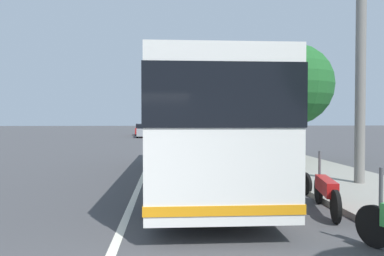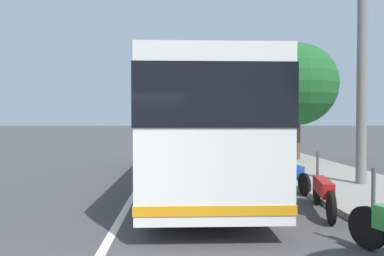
{
  "view_description": "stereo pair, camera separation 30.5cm",
  "coord_description": "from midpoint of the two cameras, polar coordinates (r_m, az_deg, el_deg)",
  "views": [
    {
      "loc": [
        -3.09,
        -0.82,
        2.02
      ],
      "look_at": [
        7.98,
        -1.64,
        1.75
      ],
      "focal_mm": 32.98,
      "sensor_mm": 36.0,
      "label": 1
    },
    {
      "loc": [
        -3.11,
        -1.13,
        2.02
      ],
      "look_at": [
        7.98,
        -1.64,
        1.75
      ],
      "focal_mm": 32.98,
      "sensor_mm": 36.0,
      "label": 2
    }
  ],
  "objects": [
    {
      "name": "sidewalk_curb",
      "position": [
        14.29,
        18.06,
        -6.53
      ],
      "size": [
        110.0,
        3.6,
        0.14
      ],
      "primitive_type": "cube",
      "color": "gray",
      "rests_on": "ground"
    },
    {
      "name": "lane_divider_line",
      "position": [
        13.29,
        -8.44,
        -7.36
      ],
      "size": [
        110.0,
        0.16,
        0.01
      ],
      "primitive_type": "cube",
      "color": "silver",
      "rests_on": "ground"
    },
    {
      "name": "car_side_street",
      "position": [
        46.13,
        -8.21,
        -0.28
      ],
      "size": [
        4.24,
        1.92,
        1.47
      ],
      "rotation": [
        0.0,
        0.0,
        3.18
      ],
      "color": "red",
      "rests_on": "ground"
    },
    {
      "name": "utility_pole",
      "position": [
        11.68,
        24.94,
        11.37
      ],
      "size": [
        0.29,
        0.29,
        8.14
      ],
      "primitive_type": "cylinder",
      "color": "slate",
      "rests_on": "ground"
    },
    {
      "name": "coach_bus",
      "position": [
        11.65,
        -0.05,
        0.74
      ],
      "size": [
        12.5,
        2.76,
        3.24
      ],
      "rotation": [
        0.0,
        0.0,
        -0.01
      ],
      "color": "silver",
      "rests_on": "ground"
    },
    {
      "name": "car_behind_bus",
      "position": [
        37.46,
        -2.29,
        -0.61
      ],
      "size": [
        4.69,
        2.08,
        1.52
      ],
      "rotation": [
        0.0,
        0.0,
        0.04
      ],
      "color": "#2D7238",
      "rests_on": "ground"
    },
    {
      "name": "motorcycle_by_tree",
      "position": [
        13.14,
        9.13,
        -5.46
      ],
      "size": [
        2.08,
        0.34,
        1.23
      ],
      "rotation": [
        0.0,
        0.0,
        -0.09
      ],
      "color": "black",
      "rests_on": "ground"
    },
    {
      "name": "motorcycle_far_end",
      "position": [
        8.28,
        19.86,
        -9.45
      ],
      "size": [
        2.26,
        0.59,
        1.27
      ],
      "rotation": [
        0.0,
        0.0,
        -0.22
      ],
      "color": "black",
      "rests_on": "ground"
    },
    {
      "name": "roadside_tree_mid_block",
      "position": [
        17.54,
        15.35,
        6.71
      ],
      "size": [
        3.88,
        3.88,
        5.62
      ],
      "color": "brown",
      "rests_on": "ground"
    },
    {
      "name": "car_ahead_same_lane",
      "position": [
        40.6,
        -7.81,
        -0.45
      ],
      "size": [
        4.64,
        2.12,
        1.51
      ],
      "rotation": [
        0.0,
        0.0,
        3.2
      ],
      "color": "gray",
      "rests_on": "ground"
    },
    {
      "name": "car_oncoming",
      "position": [
        45.76,
        -2.75,
        -0.25
      ],
      "size": [
        4.66,
        2.17,
        1.49
      ],
      "rotation": [
        0.0,
        0.0,
        -0.07
      ],
      "color": "silver",
      "rests_on": "ground"
    },
    {
      "name": "motorcycle_angled",
      "position": [
        10.72,
        14.8,
        -6.97
      ],
      "size": [
        2.32,
        0.39,
        1.25
      ],
      "rotation": [
        0.0,
        0.0,
        0.11
      ],
      "color": "black",
      "rests_on": "ground"
    }
  ]
}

